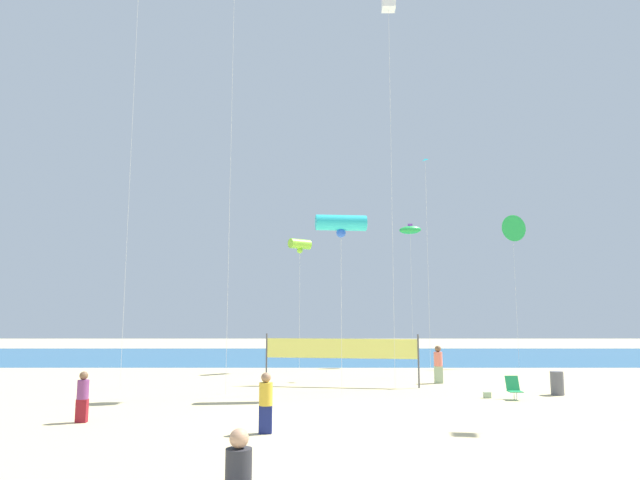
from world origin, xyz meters
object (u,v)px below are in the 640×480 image
at_px(volleyball_net, 339,351).
at_px(kite_lime_tube, 298,245).
at_px(kite_cyan_tube, 340,224).
at_px(beachgoer_plum_shirt, 81,395).
at_px(kite_green_delta, 511,229).
at_px(folding_beach_chair, 512,387).
at_px(kite_cyan_diamond, 424,170).
at_px(kite_green_inflatable, 409,230).
at_px(beachgoer_mustard_shirt, 264,401).
at_px(beachgoer_coral_shirt, 437,363).
at_px(trash_barrel, 555,383).
at_px(kite_white_box, 387,1).
at_px(beach_handbag, 486,395).

xyz_separation_m(volleyball_net, kite_lime_tube, (-2.19, 6.88, 5.84)).
bearing_deg(kite_cyan_tube, kite_lime_tube, 101.69).
height_order(beachgoer_plum_shirt, kite_green_delta, kite_green_delta).
bearing_deg(kite_lime_tube, folding_beach_chair, -50.75).
xyz_separation_m(volleyball_net, kite_green_delta, (11.77, 9.94, 7.30)).
height_order(kite_cyan_diamond, kite_green_inflatable, kite_cyan_diamond).
distance_m(beachgoer_mustard_shirt, volleyball_net, 10.53).
relative_size(kite_cyan_diamond, kite_green_inflatable, 1.30).
height_order(beachgoer_coral_shirt, folding_beach_chair, beachgoer_coral_shirt).
distance_m(trash_barrel, kite_cyan_diamond, 13.48).
relative_size(kite_cyan_diamond, kite_cyan_tube, 1.62).
distance_m(beachgoer_plum_shirt, kite_white_box, 22.29).
relative_size(volleyball_net, kite_lime_tube, 0.91).
height_order(beachgoer_plum_shirt, kite_green_inflatable, kite_green_inflatable).
relative_size(beachgoer_mustard_shirt, kite_cyan_diamond, 0.14).
distance_m(beachgoer_coral_shirt, kite_white_box, 17.98).
xyz_separation_m(beachgoer_plum_shirt, kite_white_box, (10.74, 7.91, 17.86)).
bearing_deg(volleyball_net, trash_barrel, -17.20).
distance_m(beach_handbag, kite_green_inflatable, 16.57).
bearing_deg(beachgoer_coral_shirt, beachgoer_plum_shirt, -142.94).
height_order(volleyball_net, kite_green_delta, kite_green_delta).
bearing_deg(kite_cyan_diamond, volleyball_net, -139.93).
height_order(beachgoer_mustard_shirt, kite_green_delta, kite_green_delta).
xyz_separation_m(trash_barrel, beach_handbag, (-3.16, -0.83, -0.36)).
bearing_deg(kite_green_inflatable, beachgoer_plum_shirt, -125.11).
relative_size(beach_handbag, kite_white_box, 0.02).
xyz_separation_m(folding_beach_chair, beach_handbag, (-0.95, 0.34, -0.35)).
bearing_deg(folding_beach_chair, beachgoer_mustard_shirt, -167.31).
bearing_deg(kite_green_delta, volleyball_net, -139.81).
relative_size(trash_barrel, kite_cyan_diamond, 0.08).
bearing_deg(trash_barrel, kite_white_box, 162.37).
bearing_deg(beachgoer_mustard_shirt, folding_beach_chair, -70.22).
distance_m(beachgoer_plum_shirt, kite_lime_tube, 17.94).
xyz_separation_m(folding_beach_chair, trash_barrel, (2.21, 1.18, 0.01)).
bearing_deg(beachgoer_coral_shirt, kite_lime_tube, 140.96).
distance_m(kite_cyan_tube, kite_green_inflatable, 14.76).
height_order(kite_lime_tube, kite_cyan_diamond, kite_cyan_diamond).
distance_m(folding_beach_chair, volleyball_net, 7.79).
relative_size(folding_beach_chair, trash_barrel, 0.93).
height_order(volleyball_net, kite_cyan_tube, kite_cyan_tube).
relative_size(folding_beach_chair, kite_cyan_diamond, 0.07).
bearing_deg(beachgoer_mustard_shirt, beachgoer_plum_shirt, 59.91).
bearing_deg(folding_beach_chair, kite_cyan_tube, 152.50).
height_order(beach_handbag, kite_lime_tube, kite_lime_tube).
distance_m(kite_lime_tube, kite_cyan_tube, 10.35).
bearing_deg(kite_cyan_tube, volleyball_net, 88.38).
relative_size(kite_green_delta, kite_green_inflatable, 1.05).
distance_m(beachgoer_coral_shirt, kite_cyan_tube, 9.00).
relative_size(beachgoer_coral_shirt, kite_lime_tube, 0.23).
height_order(kite_lime_tube, kite_cyan_tube, kite_lime_tube).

